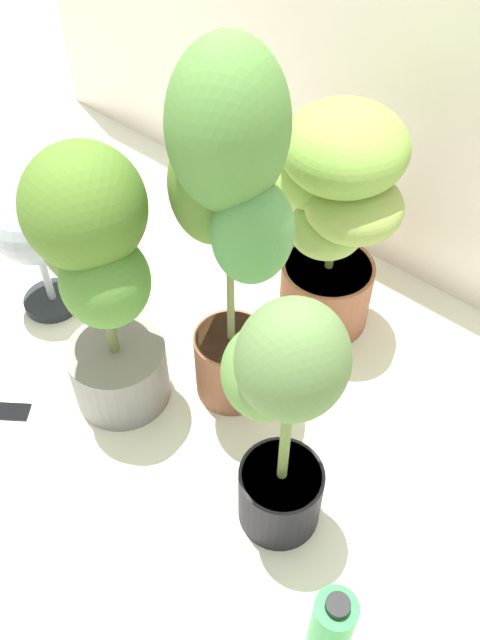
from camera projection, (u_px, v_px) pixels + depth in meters
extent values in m
plane|color=silver|center=(214.00, 422.00, 1.80)|extent=(8.00, 8.00, 0.00)
cylinder|color=brown|center=(232.00, 363.00, 1.80)|extent=(0.20, 0.20, 0.22)
cylinder|color=#423620|center=(231.00, 339.00, 1.73)|extent=(0.18, 0.18, 0.02)
cylinder|color=olive|center=(230.00, 234.00, 1.46)|extent=(0.02, 0.02, 0.70)
ellipsoid|color=#4D7D37|center=(228.00, 127.00, 1.27)|extent=(0.34, 0.35, 0.36)
ellipsoid|color=olive|center=(213.00, 186.00, 1.44)|extent=(0.27, 0.27, 0.30)
ellipsoid|color=#4F8B48|center=(253.00, 233.00, 1.38)|extent=(0.23, 0.23, 0.25)
cylinder|color=#99593E|center=(325.00, 292.00, 1.99)|extent=(0.27, 0.27, 0.21)
cylinder|color=#3A361A|center=(328.00, 268.00, 1.91)|extent=(0.25, 0.25, 0.02)
cylinder|color=olive|center=(337.00, 204.00, 1.74)|extent=(0.02, 0.02, 0.45)
ellipsoid|color=#789E40|center=(345.00, 148.00, 1.61)|extent=(0.38, 0.38, 0.21)
ellipsoid|color=#8DB34F|center=(316.00, 170.00, 1.75)|extent=(0.40, 0.39, 0.16)
ellipsoid|color=#8BA24C|center=(354.00, 206.00, 1.68)|extent=(0.35, 0.35, 0.16)
ellipsoid|color=#85A44B|center=(328.00, 228.00, 1.74)|extent=(0.28, 0.28, 0.15)
cylinder|color=black|center=(280.00, 494.00, 1.56)|extent=(0.20, 0.20, 0.19)
cylinder|color=#3B3117|center=(282.00, 476.00, 1.49)|extent=(0.18, 0.18, 0.02)
cylinder|color=olive|center=(287.00, 416.00, 1.32)|extent=(0.02, 0.02, 0.46)
ellipsoid|color=#56763F|center=(293.00, 360.00, 1.19)|extent=(0.29, 0.29, 0.26)
ellipsoid|color=#59823F|center=(267.00, 372.00, 1.32)|extent=(0.27, 0.27, 0.21)
cylinder|color=gray|center=(120.00, 372.00, 1.80)|extent=(0.26, 0.26, 0.19)
cylinder|color=#47291C|center=(115.00, 351.00, 1.74)|extent=(0.24, 0.24, 0.02)
cylinder|color=olive|center=(99.00, 276.00, 1.53)|extent=(0.03, 0.03, 0.53)
ellipsoid|color=#496C24|center=(84.00, 207.00, 1.38)|extent=(0.30, 0.30, 0.28)
ellipsoid|color=#54662F|center=(83.00, 238.00, 1.53)|extent=(0.28, 0.28, 0.25)
ellipsoid|color=#4C7C30|center=(105.00, 281.00, 1.46)|extent=(0.29, 0.29, 0.22)
cube|color=white|center=(9.00, 412.00, 1.82)|extent=(0.16, 0.14, 0.01)
cube|color=black|center=(8.00, 411.00, 1.82)|extent=(0.13, 0.11, 0.00)
cylinder|color=#20252A|center=(54.00, 299.00, 2.10)|extent=(0.18, 0.18, 0.03)
cylinder|color=#97A0AD|center=(47.00, 276.00, 2.02)|extent=(0.02, 0.02, 0.18)
sphere|color=#97A0AD|center=(32.00, 224.00, 1.87)|extent=(0.31, 0.31, 0.23)
cylinder|color=#238B3A|center=(331.00, 626.00, 1.35)|extent=(0.09, 0.09, 0.22)
cylinder|color=black|center=(338.00, 605.00, 1.26)|extent=(0.05, 0.05, 0.02)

